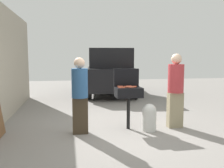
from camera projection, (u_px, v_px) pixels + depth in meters
name	position (u px, v px, depth m)	size (l,w,h in m)	color
ground_plane	(122.00, 130.00, 5.54)	(24.00, 24.00, 0.00)	gray
bbq_grill	(128.00, 94.00, 5.52)	(0.60, 0.44, 0.97)	black
grill_lid_open	(126.00, 77.00, 5.70)	(0.60, 0.05, 0.42)	black
hot_dog_0	(129.00, 86.00, 5.65)	(0.03, 0.03, 0.13)	#B74C33
hot_dog_1	(122.00, 87.00, 5.39)	(0.03, 0.03, 0.13)	#AD4228
hot_dog_2	(121.00, 87.00, 5.43)	(0.03, 0.03, 0.13)	#AD4228
hot_dog_3	(120.00, 86.00, 5.60)	(0.03, 0.03, 0.13)	#B74C33
hot_dog_4	(133.00, 87.00, 5.47)	(0.03, 0.03, 0.13)	#B74C33
hot_dog_5	(134.00, 86.00, 5.58)	(0.03, 0.03, 0.13)	#AD4228
hot_dog_6	(127.00, 87.00, 5.56)	(0.03, 0.03, 0.13)	#AD4228
hot_dog_7	(122.00, 88.00, 5.35)	(0.03, 0.03, 0.13)	#AD4228
hot_dog_8	(131.00, 87.00, 5.42)	(0.03, 0.03, 0.13)	#C6593D
hot_dog_9	(128.00, 87.00, 5.48)	(0.03, 0.03, 0.13)	#C6593D
propane_tank	(149.00, 117.00, 5.43)	(0.32, 0.32, 0.62)	silver
person_left	(80.00, 93.00, 5.17)	(0.35, 0.35, 1.65)	#3F3323
person_right	(176.00, 88.00, 5.63)	(0.37, 0.37, 1.74)	gray
parked_minivan	(110.00, 71.00, 10.85)	(2.41, 4.58, 2.02)	black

